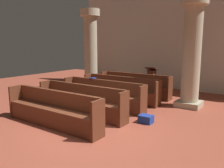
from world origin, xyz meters
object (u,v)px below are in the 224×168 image
(pew_row_0, at_px, (134,84))
(pew_row_3, at_px, (81,99))
(pew_row_2, at_px, (103,93))
(pillar_aisle_side, at_px, (192,51))
(hymn_book, at_px, (93,78))
(pillar_far_side, at_px, (91,49))
(pew_row_4, at_px, (52,107))
(pew_row_1, at_px, (120,88))
(kneeler_box_blue, at_px, (146,119))
(lectern, at_px, (151,82))

(pew_row_0, xyz_separation_m, pew_row_3, (0.00, -3.12, 0.00))
(pew_row_2, height_order, pillar_aisle_side, pillar_aisle_side)
(hymn_book, bearing_deg, pillar_far_side, 131.29)
(pew_row_0, relative_size, pew_row_2, 1.00)
(pew_row_0, height_order, pew_row_2, same)
(pillar_aisle_side, xyz_separation_m, hymn_book, (-2.84, -1.50, -0.94))
(pew_row_4, distance_m, pillar_far_side, 4.91)
(pew_row_1, xyz_separation_m, hymn_book, (-0.57, -0.85, 0.42))
(pillar_far_side, bearing_deg, kneeler_box_blue, -33.01)
(pew_row_0, xyz_separation_m, lectern, (0.29, 0.93, -0.02))
(pew_row_1, xyz_separation_m, pillar_aisle_side, (2.27, 0.65, 1.35))
(pew_row_4, height_order, kneeler_box_blue, pew_row_4)
(lectern, relative_size, kneeler_box_blue, 3.12)
(hymn_book, bearing_deg, pew_row_4, -76.02)
(pew_row_1, relative_size, pew_row_4, 1.00)
(hymn_book, bearing_deg, pillar_aisle_side, 27.85)
(hymn_book, bearing_deg, kneeler_box_blue, -17.33)
(pew_row_2, xyz_separation_m, pew_row_3, (0.00, -1.04, 0.00))
(pillar_aisle_side, distance_m, lectern, 2.75)
(pew_row_2, bearing_deg, kneeler_box_blue, -16.92)
(pew_row_0, distance_m, pillar_far_side, 2.60)
(pillar_far_side, distance_m, hymn_book, 2.68)
(pew_row_3, distance_m, lectern, 4.07)
(pillar_aisle_side, relative_size, hymn_book, 16.10)
(pew_row_1, relative_size, pew_row_2, 1.00)
(pew_row_4, xyz_separation_m, hymn_book, (-0.57, 2.27, 0.42))
(pew_row_2, height_order, kneeler_box_blue, pew_row_2)
(pew_row_3, bearing_deg, pillar_aisle_side, 50.25)
(pillar_aisle_side, bearing_deg, pew_row_4, -121.06)
(pew_row_2, bearing_deg, pillar_far_side, 136.94)
(pew_row_3, distance_m, pillar_aisle_side, 3.80)
(pew_row_1, bearing_deg, pew_row_3, -90.00)
(pew_row_3, distance_m, hymn_book, 1.42)
(pew_row_1, relative_size, pew_row_3, 1.00)
(lectern, distance_m, kneeler_box_blue, 3.90)
(pew_row_1, relative_size, kneeler_box_blue, 8.61)
(pew_row_0, distance_m, pew_row_3, 3.12)
(pillar_far_side, height_order, kneeler_box_blue, pillar_far_side)
(pew_row_0, xyz_separation_m, pew_row_4, (0.00, -4.17, 0.00))
(pew_row_4, bearing_deg, lectern, 86.74)
(pillar_aisle_side, bearing_deg, pew_row_1, -164.06)
(lectern, bearing_deg, pew_row_4, -93.26)
(pew_row_4, relative_size, hymn_book, 13.73)
(pew_row_1, xyz_separation_m, kneeler_box_blue, (1.83, -1.60, -0.37))
(pew_row_3, height_order, kneeler_box_blue, pew_row_3)
(pew_row_1, distance_m, pew_row_4, 3.12)
(hymn_book, bearing_deg, pew_row_0, 73.34)
(pew_row_3, bearing_deg, pillar_far_side, 125.48)
(pew_row_1, height_order, kneeler_box_blue, pew_row_1)
(pew_row_4, distance_m, kneeler_box_blue, 2.41)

